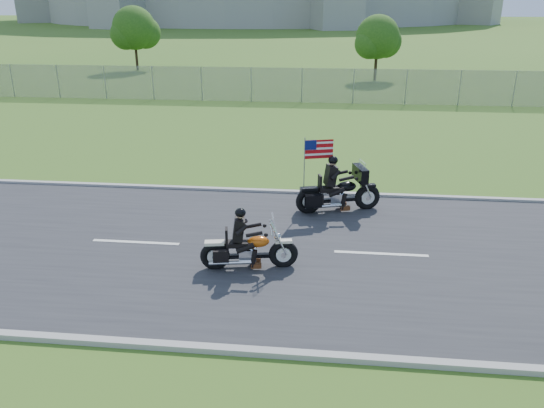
# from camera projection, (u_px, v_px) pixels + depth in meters

# --- Properties ---
(ground) EXTENTS (420.00, 420.00, 0.00)m
(ground) POSITION_uv_depth(u_px,v_px,m) (215.00, 247.00, 12.95)
(ground) COLOR #345C1C
(ground) RESTS_ON ground
(road) EXTENTS (120.00, 8.00, 0.04)m
(road) POSITION_uv_depth(u_px,v_px,m) (215.00, 247.00, 12.94)
(road) COLOR #28282B
(road) RESTS_ON ground
(curb_north) EXTENTS (120.00, 0.18, 0.12)m
(curb_north) POSITION_uv_depth(u_px,v_px,m) (242.00, 190.00, 16.69)
(curb_north) COLOR #9E9B93
(curb_north) RESTS_ON ground
(curb_south) EXTENTS (120.00, 0.18, 0.12)m
(curb_south) POSITION_uv_depth(u_px,v_px,m) (167.00, 346.00, 9.17)
(curb_south) COLOR #9E9B93
(curb_south) RESTS_ON ground
(fence) EXTENTS (60.00, 0.03, 2.00)m
(fence) POSITION_uv_depth(u_px,v_px,m) (202.00, 84.00, 31.65)
(fence) COLOR gray
(fence) RESTS_ON ground
(tree_fence_near) EXTENTS (3.52, 3.28, 4.75)m
(tree_fence_near) POSITION_uv_depth(u_px,v_px,m) (378.00, 39.00, 39.15)
(tree_fence_near) COLOR #382316
(tree_fence_near) RESTS_ON ground
(tree_fence_mid) EXTENTS (3.96, 3.69, 5.30)m
(tree_fence_mid) POSITION_uv_depth(u_px,v_px,m) (135.00, 30.00, 44.76)
(tree_fence_mid) COLOR #382316
(tree_fence_mid) RESTS_ON ground
(motorcycle_lead) EXTENTS (2.18, 0.78, 1.47)m
(motorcycle_lead) POSITION_uv_depth(u_px,v_px,m) (248.00, 250.00, 11.75)
(motorcycle_lead) COLOR black
(motorcycle_lead) RESTS_ON ground
(motorcycle_follow) EXTENTS (2.43, 1.14, 2.07)m
(motorcycle_follow) POSITION_uv_depth(u_px,v_px,m) (338.00, 193.00, 14.94)
(motorcycle_follow) COLOR black
(motorcycle_follow) RESTS_ON ground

